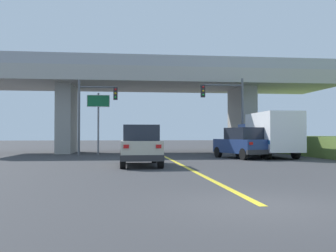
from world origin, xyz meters
TOP-DOWN VIEW (x-y plane):
  - ground at (0.00, 26.50)m, footprint 160.00×160.00m
  - overpass_bridge at (0.00, 26.50)m, footprint 31.14×8.33m
  - lane_divider_stripe at (0.00, 11.93)m, footprint 0.20×23.85m
  - suv_lead at (-2.13, 11.56)m, footprint 1.98×4.79m
  - suv_crossing at (4.81, 16.91)m, footprint 2.97×4.72m
  - box_truck at (7.03, 17.88)m, footprint 2.33×6.84m
  - traffic_signal_nearside at (5.17, 21.47)m, footprint 3.37×0.36m
  - traffic_signal_farside at (-5.30, 22.04)m, footprint 2.98×0.36m
  - highway_sign at (-4.88, 23.11)m, footprint 1.77×0.17m

SIDE VIEW (x-z plane):
  - ground at x=0.00m, z-range 0.00..0.00m
  - lane_divider_stripe at x=0.00m, z-range 0.00..0.01m
  - suv_crossing at x=4.81m, z-range 0.00..2.02m
  - suv_lead at x=-2.13m, z-range 0.01..2.03m
  - box_truck at x=7.03m, z-range 0.08..3.11m
  - highway_sign at x=-4.88m, z-range 1.18..6.03m
  - traffic_signal_farside at x=-5.30m, z-range 0.83..6.54m
  - traffic_signal_nearside at x=5.17m, z-range 0.88..6.81m
  - overpass_bridge at x=0.00m, z-range 1.82..9.67m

